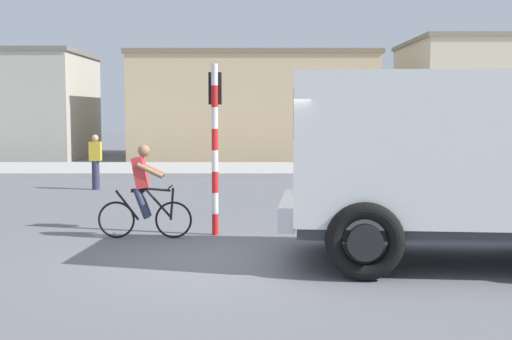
{
  "coord_description": "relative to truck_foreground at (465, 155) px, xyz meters",
  "views": [
    {
      "loc": [
        0.5,
        -10.43,
        2.36
      ],
      "look_at": [
        0.5,
        2.5,
        1.2
      ],
      "focal_mm": 47.59,
      "sensor_mm": 36.0,
      "label": 1
    }
  ],
  "objects": [
    {
      "name": "building_mid_block",
      "position": [
        -3.31,
        23.31,
        0.85
      ],
      "size": [
        11.52,
        7.56,
        5.02
      ],
      "color": "#D1B284",
      "rests_on": "ground"
    },
    {
      "name": "pedestrian_near_kerb",
      "position": [
        -7.91,
        9.56,
        -0.82
      ],
      "size": [
        0.34,
        0.22,
        1.62
      ],
      "color": "#2D334C",
      "rests_on": "ground"
    },
    {
      "name": "cyclist",
      "position": [
        -5.24,
        1.99,
        -0.8
      ],
      "size": [
        1.73,
        0.5,
        1.72
      ],
      "color": "black",
      "rests_on": "ground"
    },
    {
      "name": "ground_plane",
      "position": [
        -3.69,
        0.13,
        -1.67
      ],
      "size": [
        120.0,
        120.0,
        0.0
      ],
      "primitive_type": "plane",
      "color": "slate"
    },
    {
      "name": "truck_foreground",
      "position": [
        0.0,
        0.0,
        0.0
      ],
      "size": [
        5.62,
        3.18,
        2.9
      ],
      "color": "white",
      "rests_on": "ground"
    },
    {
      "name": "sidewalk_far",
      "position": [
        -3.69,
        15.4,
        -1.59
      ],
      "size": [
        80.0,
        5.0,
        0.16
      ],
      "primitive_type": "cube",
      "color": "#ADADA8",
      "rests_on": "ground"
    },
    {
      "name": "traffic_light_pole",
      "position": [
        -3.95,
        2.4,
        0.4
      ],
      "size": [
        0.24,
        0.43,
        3.2
      ],
      "color": "red",
      "rests_on": "ground"
    },
    {
      "name": "car_red_near",
      "position": [
        3.76,
        8.31,
        -0.85
      ],
      "size": [
        4.28,
        2.56,
        1.6
      ],
      "color": "white",
      "rests_on": "ground"
    }
  ]
}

